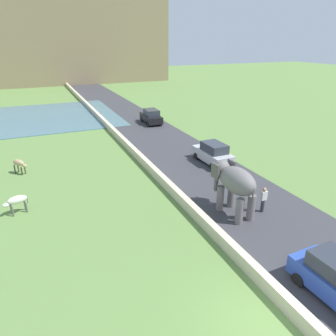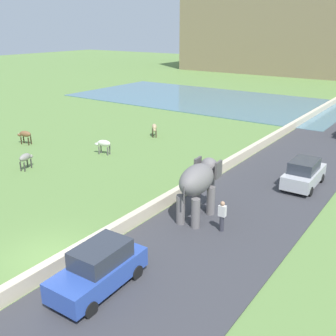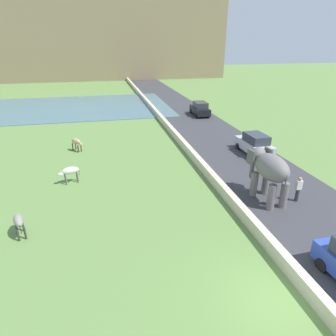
{
  "view_description": "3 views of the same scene",
  "coord_description": "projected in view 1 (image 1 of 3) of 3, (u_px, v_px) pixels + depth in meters",
  "views": [
    {
      "loc": [
        -6.49,
        -5.98,
        9.59
      ],
      "look_at": [
        1.39,
        11.95,
        1.42
      ],
      "focal_mm": 33.03,
      "sensor_mm": 36.0,
      "label": 1
    },
    {
      "loc": [
        12.9,
        -9.1,
        9.54
      ],
      "look_at": [
        0.81,
        8.1,
        1.94
      ],
      "focal_mm": 42.49,
      "sensor_mm": 36.0,
      "label": 2
    },
    {
      "loc": [
        -5.86,
        -6.98,
        8.92
      ],
      "look_at": [
        -1.9,
        10.25,
        1.31
      ],
      "focal_mm": 31.72,
      "sensor_mm": 36.0,
      "label": 3
    }
  ],
  "objects": [
    {
      "name": "person_beside_elephant",
      "position": [
        263.0,
        199.0,
        18.2
      ],
      "size": [
        0.36,
        0.22,
        1.63
      ],
      "color": "#33333D",
      "rests_on": "ground"
    },
    {
      "name": "hill_distant",
      "position": [
        23.0,
        34.0,
        73.79
      ],
      "size": [
        64.0,
        28.0,
        21.4
      ],
      "primitive_type": "cube",
      "color": "#897556",
      "rests_on": "ground"
    },
    {
      "name": "road_surface",
      "position": [
        169.0,
        146.0,
        29.9
      ],
      "size": [
        7.0,
        120.0,
        0.06
      ],
      "primitive_type": "cube",
      "color": "#38383D",
      "rests_on": "ground"
    },
    {
      "name": "barrier_wall",
      "position": [
        138.0,
        155.0,
        26.68
      ],
      "size": [
        0.4,
        110.0,
        0.67
      ],
      "primitive_type": "cube",
      "color": "beige",
      "rests_on": "ground"
    },
    {
      "name": "car_black",
      "position": [
        151.0,
        117.0,
        37.62
      ],
      "size": [
        1.9,
        4.06,
        1.8
      ],
      "color": "black",
      "rests_on": "ground"
    },
    {
      "name": "car_silver",
      "position": [
        213.0,
        153.0,
        25.49
      ],
      "size": [
        1.85,
        4.03,
        1.8
      ],
      "color": "#B7B7BC",
      "rests_on": "ground"
    },
    {
      "name": "cow_white",
      "position": [
        16.0,
        201.0,
        18.1
      ],
      "size": [
        1.42,
        0.69,
        1.15
      ],
      "color": "silver",
      "rests_on": "ground"
    },
    {
      "name": "cow_tan",
      "position": [
        19.0,
        164.0,
        23.55
      ],
      "size": [
        1.14,
        1.29,
        1.15
      ],
      "color": "tan",
      "rests_on": "ground"
    },
    {
      "name": "ground_plane",
      "position": [
        266.0,
        327.0,
        11.15
      ],
      "size": [
        220.0,
        220.0,
        0.0
      ],
      "primitive_type": "plane",
      "color": "#608442"
    },
    {
      "name": "elephant",
      "position": [
        234.0,
        182.0,
        17.64
      ],
      "size": [
        1.6,
        3.52,
        2.99
      ],
      "color": "slate",
      "rests_on": "ground"
    }
  ]
}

